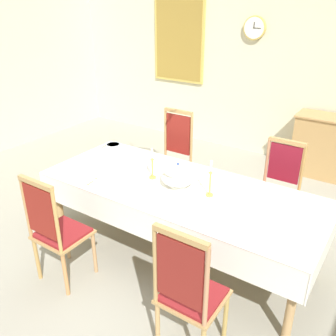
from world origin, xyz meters
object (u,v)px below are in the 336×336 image
at_px(bowl_near_left, 113,146).
at_px(spoon_primary, 107,144).
at_px(dining_table, 180,193).
at_px(chair_south_a, 56,229).
at_px(chair_south_b, 189,291).
at_px(candlestick_east, 210,182).
at_px(framed_painting, 179,41).
at_px(chair_north_a, 173,156).
at_px(spoon_secondary, 95,180).
at_px(soup_tureen, 178,175).
at_px(candlestick_west, 152,167).
at_px(mounted_clock, 255,28).
at_px(chair_north_b, 278,187).
at_px(bowl_near_right, 101,183).

xyz_separation_m(bowl_near_left, spoon_primary, (-0.12, 0.03, -0.02)).
bearing_deg(bowl_near_left, dining_table, -18.49).
height_order(chair_south_a, chair_south_b, chair_south_b).
height_order(dining_table, candlestick_east, candlestick_east).
bearing_deg(candlestick_east, framed_painting, 126.68).
distance_m(dining_table, bowl_near_left, 1.27).
xyz_separation_m(chair_south_a, chair_north_a, (0.00, 1.90, 0.02)).
distance_m(bowl_near_left, spoon_secondary, 0.87).
xyz_separation_m(candlestick_east, bowl_near_left, (-1.52, 0.40, -0.12)).
relative_size(spoon_secondary, framed_painting, 0.13).
bearing_deg(soup_tureen, candlestick_west, 180.00).
bearing_deg(dining_table, spoon_primary, 162.12).
bearing_deg(framed_painting, soup_tureen, -57.78).
height_order(bowl_near_left, mounted_clock, mounted_clock).
xyz_separation_m(chair_north_b, candlestick_west, (-0.99, -0.95, 0.35)).
distance_m(chair_south_b, candlestick_west, 1.42).
distance_m(soup_tureen, mounted_clock, 3.23).
bearing_deg(dining_table, chair_south_a, -126.28).
height_order(chair_south_b, chair_north_b, chair_south_b).
distance_m(spoon_primary, mounted_clock, 2.94).
relative_size(chair_north_a, bowl_near_left, 6.50).
bearing_deg(spoon_secondary, chair_south_b, -28.14).
xyz_separation_m(chair_north_b, spoon_primary, (-2.00, -0.52, 0.23)).
distance_m(chair_south_b, spoon_secondary, 1.57).
bearing_deg(bowl_near_right, chair_north_b, 45.02).
height_order(dining_table, chair_south_b, chair_south_b).
bearing_deg(chair_south_a, spoon_secondary, 96.96).
distance_m(chair_south_b, soup_tureen, 1.22).
bearing_deg(chair_north_a, chair_north_b, 179.72).
distance_m(candlestick_east, spoon_primary, 1.71).
xyz_separation_m(chair_south_b, soup_tureen, (-0.70, 0.95, 0.32)).
bearing_deg(bowl_near_right, chair_north_a, 91.68).
height_order(chair_north_a, bowl_near_right, chair_north_a).
height_order(chair_north_b, mounted_clock, mounted_clock).
distance_m(chair_north_b, bowl_near_right, 1.90).
distance_m(chair_north_a, bowl_near_right, 1.36).
xyz_separation_m(chair_north_b, soup_tureen, (-0.70, -0.95, 0.35)).
bearing_deg(chair_south_a, spoon_primary, 114.49).
xyz_separation_m(dining_table, chair_north_a, (-0.70, 0.95, -0.12)).
bearing_deg(soup_tureen, chair_south_a, -125.40).
height_order(bowl_near_left, framed_painting, framed_painting).
height_order(chair_south_a, candlestick_west, same).
relative_size(chair_south_b, spoon_primary, 6.43).
bearing_deg(mounted_clock, candlestick_east, -73.62).
bearing_deg(candlestick_west, framed_painting, 117.93).
xyz_separation_m(candlestick_east, framed_painting, (-2.23, 3.00, 0.81)).
bearing_deg(chair_south_a, chair_north_a, 90.00).
bearing_deg(candlestick_west, spoon_secondary, -141.31).
distance_m(dining_table, candlestick_west, 0.38).
distance_m(chair_north_a, framed_painting, 2.64).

